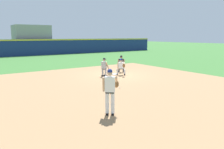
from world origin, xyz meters
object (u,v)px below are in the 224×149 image
at_px(baserunner, 104,66).
at_px(first_base_bag, 114,74).
at_px(baseball, 120,88).
at_px(pitcher, 110,89).
at_px(umpire, 121,63).
at_px(first_baseman, 121,66).

bearing_deg(baserunner, first_base_bag, 3.32).
relative_size(first_base_bag, baseball, 5.14).
bearing_deg(pitcher, umpire, 51.13).
distance_m(pitcher, umpire, 10.57).
xyz_separation_m(baseball, umpire, (3.69, 4.84, 0.76)).
relative_size(baseball, first_baseman, 0.06).
bearing_deg(baserunner, umpire, 22.43).
bearing_deg(pitcher, baserunner, 59.51).
bearing_deg(baserunner, baseball, -109.06).
distance_m(baseball, baserunner, 4.16).
height_order(pitcher, umpire, pitcher).
bearing_deg(first_base_bag, baserunner, -176.68).
relative_size(pitcher, umpire, 1.27).
relative_size(first_baseman, umpire, 0.92).
bearing_deg(first_baseman, baserunner, 169.78).
bearing_deg(first_base_bag, baseball, -120.79).
bearing_deg(first_baseman, umpire, 53.36).
bearing_deg(baseball, first_base_bag, 59.21).
relative_size(baserunner, umpire, 1.00).
bearing_deg(umpire, baserunner, -157.57).
bearing_deg(umpire, first_base_bag, -146.00).
xyz_separation_m(first_base_bag, baserunner, (-1.00, -0.06, 0.75)).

